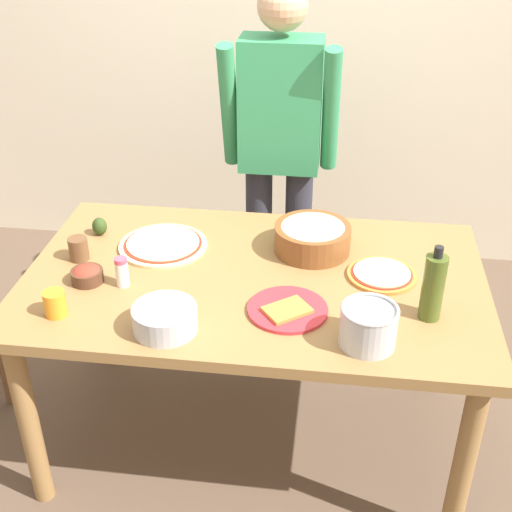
# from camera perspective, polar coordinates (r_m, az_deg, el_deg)

# --- Properties ---
(ground) EXTENTS (8.00, 8.00, 0.00)m
(ground) POSITION_cam_1_polar(r_m,az_deg,el_deg) (2.83, -0.14, -14.77)
(ground) COLOR brown
(wall_back) EXTENTS (5.60, 0.10, 2.60)m
(wall_back) POSITION_cam_1_polar(r_m,az_deg,el_deg) (3.65, 3.36, 19.26)
(wall_back) COLOR beige
(wall_back) RESTS_ON ground
(dining_table) EXTENTS (1.60, 0.96, 0.76)m
(dining_table) POSITION_cam_1_polar(r_m,az_deg,el_deg) (2.40, -0.16, -3.50)
(dining_table) COLOR olive
(dining_table) RESTS_ON ground
(person_cook) EXTENTS (0.49, 0.25, 1.62)m
(person_cook) POSITION_cam_1_polar(r_m,az_deg,el_deg) (2.94, 2.02, 9.14)
(person_cook) COLOR #2D2D38
(person_cook) RESTS_ON ground
(pizza_raw_on_board) EXTENTS (0.33, 0.33, 0.02)m
(pizza_raw_on_board) POSITION_cam_1_polar(r_m,az_deg,el_deg) (2.55, -7.83, 0.95)
(pizza_raw_on_board) COLOR beige
(pizza_raw_on_board) RESTS_ON dining_table
(pizza_cooked_on_tray) EXTENTS (0.24, 0.24, 0.02)m
(pizza_cooked_on_tray) POSITION_cam_1_polar(r_m,az_deg,el_deg) (2.38, 10.55, -1.53)
(pizza_cooked_on_tray) COLOR #C67A33
(pizza_cooked_on_tray) RESTS_ON dining_table
(plate_with_slice) EXTENTS (0.26, 0.26, 0.02)m
(plate_with_slice) POSITION_cam_1_polar(r_m,az_deg,el_deg) (2.17, 2.67, -4.53)
(plate_with_slice) COLOR red
(plate_with_slice) RESTS_ON dining_table
(popcorn_bowl) EXTENTS (0.28, 0.28, 0.11)m
(popcorn_bowl) POSITION_cam_1_polar(r_m,az_deg,el_deg) (2.48, 4.77, 1.71)
(popcorn_bowl) COLOR brown
(popcorn_bowl) RESTS_ON dining_table
(mixing_bowl_steel) EXTENTS (0.20, 0.20, 0.08)m
(mixing_bowl_steel) POSITION_cam_1_polar(r_m,az_deg,el_deg) (2.09, -7.68, -5.25)
(mixing_bowl_steel) COLOR #B7B7BC
(mixing_bowl_steel) RESTS_ON dining_table
(small_sauce_bowl) EXTENTS (0.11, 0.11, 0.06)m
(small_sauce_bowl) POSITION_cam_1_polar(r_m,az_deg,el_deg) (2.38, -14.05, -1.52)
(small_sauce_bowl) COLOR #4C2D1E
(small_sauce_bowl) RESTS_ON dining_table
(olive_oil_bottle) EXTENTS (0.07, 0.07, 0.26)m
(olive_oil_bottle) POSITION_cam_1_polar(r_m,az_deg,el_deg) (2.16, 14.69, -2.53)
(olive_oil_bottle) COLOR #47561E
(olive_oil_bottle) RESTS_ON dining_table
(steel_pot) EXTENTS (0.17, 0.17, 0.13)m
(steel_pot) POSITION_cam_1_polar(r_m,az_deg,el_deg) (2.03, 9.45, -5.80)
(steel_pot) COLOR #B7B7BC
(steel_pot) RESTS_ON dining_table
(cup_orange) EXTENTS (0.07, 0.07, 0.08)m
(cup_orange) POSITION_cam_1_polar(r_m,az_deg,el_deg) (2.23, -16.57, -3.85)
(cup_orange) COLOR orange
(cup_orange) RESTS_ON dining_table
(cup_small_brown) EXTENTS (0.07, 0.07, 0.08)m
(cup_small_brown) POSITION_cam_1_polar(r_m,az_deg,el_deg) (2.51, -14.72, 0.59)
(cup_small_brown) COLOR brown
(cup_small_brown) RESTS_ON dining_table
(salt_shaker) EXTENTS (0.04, 0.04, 0.11)m
(salt_shaker) POSITION_cam_1_polar(r_m,az_deg,el_deg) (2.32, -11.22, -1.32)
(salt_shaker) COLOR white
(salt_shaker) RESTS_ON dining_table
(avocado) EXTENTS (0.06, 0.06, 0.07)m
(avocado) POSITION_cam_1_polar(r_m,az_deg,el_deg) (2.66, -13.04, 2.46)
(avocado) COLOR #2D4219
(avocado) RESTS_ON dining_table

